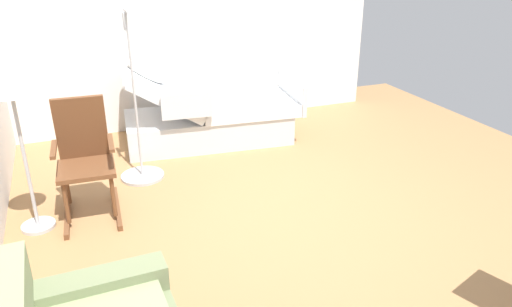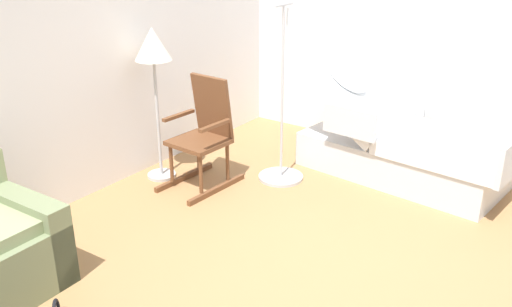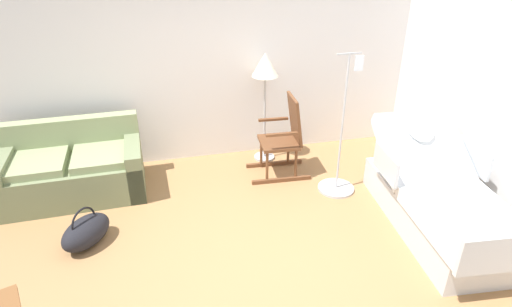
{
  "view_description": "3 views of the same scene",
  "coord_description": "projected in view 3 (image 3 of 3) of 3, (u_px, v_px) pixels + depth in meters",
  "views": [
    {
      "loc": [
        -3.37,
        1.66,
        2.27
      ],
      "look_at": [
        -0.26,
        0.42,
        0.81
      ],
      "focal_mm": 34.47,
      "sensor_mm": 36.0,
      "label": 1
    },
    {
      "loc": [
        -2.91,
        -1.63,
        2.33
      ],
      "look_at": [
        0.2,
        0.56,
        0.77
      ],
      "focal_mm": 39.05,
      "sensor_mm": 36.0,
      "label": 2
    },
    {
      "loc": [
        -0.68,
        -3.06,
        2.84
      ],
      "look_at": [
        0.24,
        0.71,
        0.81
      ],
      "focal_mm": 30.2,
      "sensor_mm": 36.0,
      "label": 3
    }
  ],
  "objects": [
    {
      "name": "ground_plane",
      "position": [
        249.0,
        265.0,
        4.09
      ],
      "size": [
        6.94,
        6.94,
        0.0
      ],
      "primitive_type": "plane",
      "color": "#9E7247"
    },
    {
      "name": "back_wall",
      "position": [
        207.0,
        60.0,
        5.51
      ],
      "size": [
        5.75,
        0.1,
        2.7
      ],
      "primitive_type": "cube",
      "color": "white",
      "rests_on": "ground"
    },
    {
      "name": "hospital_bed",
      "position": [
        440.0,
        202.0,
        4.49
      ],
      "size": [
        1.16,
        2.14,
        1.09
      ],
      "color": "silver",
      "rests_on": "ground"
    },
    {
      "name": "couch",
      "position": [
        73.0,
        171.0,
        5.07
      ],
      "size": [
        1.62,
        0.89,
        0.85
      ],
      "color": "#737D57",
      "rests_on": "ground"
    },
    {
      "name": "rocking_chair",
      "position": [
        284.0,
        138.0,
        5.41
      ],
      "size": [
        0.79,
        0.53,
        1.05
      ],
      "color": "brown",
      "rests_on": "ground"
    },
    {
      "name": "floor_lamp",
      "position": [
        265.0,
        72.0,
        5.44
      ],
      "size": [
        0.34,
        0.34,
        1.48
      ],
      "color": "#B2B5BA",
      "rests_on": "ground"
    },
    {
      "name": "duffel_bag",
      "position": [
        86.0,
        232.0,
        4.3
      ],
      "size": [
        0.6,
        0.64,
        0.43
      ],
      "color": "black",
      "rests_on": "ground"
    },
    {
      "name": "iv_pole",
      "position": [
        338.0,
        172.0,
        5.17
      ],
      "size": [
        0.44,
        0.44,
        1.69
      ],
      "color": "#B2B5BA",
      "rests_on": "ground"
    }
  ]
}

